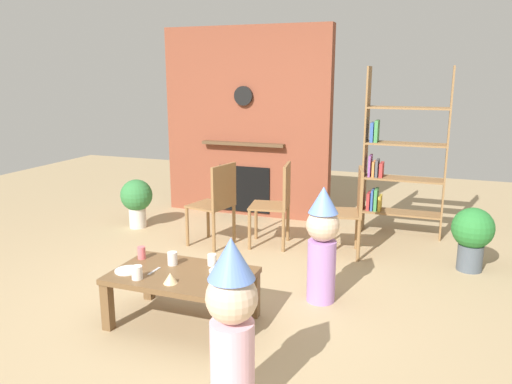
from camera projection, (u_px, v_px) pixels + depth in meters
The scene contains 19 objects.
ground_plane at pixel (222, 303), 4.04m from camera, with size 12.00×12.00×0.00m, color tan.
brick_fireplace_feature at pixel (247, 124), 6.41m from camera, with size 2.20×0.28×2.40m.
bookshelf at pixel (397, 161), 5.66m from camera, with size 0.90×0.28×1.90m.
coffee_table at pixel (182, 281), 3.65m from camera, with size 1.02×0.64×0.40m.
paper_cup_near_left at pixel (142, 253), 3.91m from camera, with size 0.06×0.06×0.10m, color #E5666B.
paper_cup_near_right at pixel (137, 273), 3.52m from camera, with size 0.08×0.08×0.10m, color silver.
paper_cup_center at pixel (212, 260), 3.78m from camera, with size 0.07×0.07×0.09m, color silver.
paper_cup_far_left at pixel (172, 258), 3.79m from camera, with size 0.07×0.07×0.10m, color silver.
paper_plate_front at pixel (223, 271), 3.67m from camera, with size 0.21×0.21×0.01m, color white.
paper_plate_rear at pixel (128, 270), 3.67m from camera, with size 0.19×0.19×0.01m, color white.
birthday_cake_slice at pixel (170, 278), 3.45m from camera, with size 0.10×0.10×0.08m, color #EAC68C.
table_fork at pixel (154, 271), 3.67m from camera, with size 0.15×0.02×0.01m, color silver.
child_with_cone_hat at pixel (232, 323), 2.63m from camera, with size 0.28×0.28×1.00m.
child_in_pink at pixel (322, 242), 3.98m from camera, with size 0.27×0.27×0.96m.
dining_chair_left at pixel (217, 200), 5.29m from camera, with size 0.48×0.48×0.90m.
dining_chair_middle at pixel (278, 200), 5.30m from camera, with size 0.46×0.46×0.90m.
dining_chair_right at pixel (350, 206), 5.03m from camera, with size 0.47×0.47×0.90m.
potted_plant_tall at pixel (472, 234), 4.66m from camera, with size 0.38×0.38×0.61m.
potted_plant_short at pixel (137, 199), 5.99m from camera, with size 0.38×0.38×0.59m.
Camera 1 is at (1.55, -3.40, 1.80)m, focal length 35.03 mm.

